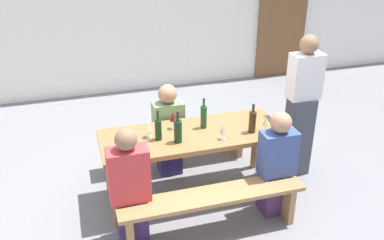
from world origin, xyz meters
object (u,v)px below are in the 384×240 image
seated_guest_near_1 (277,166)px  standing_host (301,109)px  wooden_door (283,19)px  bench_near (212,203)px  seated_guest_near_0 (130,189)px  wine_bottle_0 (252,121)px  wine_glass_0 (148,127)px  wine_bottle_1 (158,129)px  tasting_table (192,141)px  bench_far (176,138)px  wine_bottle_3 (178,131)px  wine_glass_2 (266,121)px  wine_glass_1 (173,117)px  seated_guest_far_0 (169,131)px  wine_bottle_2 (204,116)px

seated_guest_near_1 → standing_host: standing_host is taller
wooden_door → bench_near: wooden_door is taller
bench_near → seated_guest_near_0: (-0.73, 0.15, 0.20)m
wine_bottle_0 → wine_glass_0: (-1.04, 0.19, -0.00)m
wine_bottle_1 → wine_glass_0: wine_bottle_1 is taller
standing_host → seated_guest_near_1: bearing=46.1°
wine_bottle_0 → tasting_table: bearing=166.1°
wine_bottle_0 → standing_host: (0.70, 0.24, -0.06)m
bench_far → tasting_table: bearing=-90.0°
wine_bottle_3 → seated_guest_near_0: size_ratio=0.28×
wooden_door → wine_bottle_3: bearing=-130.6°
wine_bottle_1 → wine_glass_2: (1.09, -0.15, 0.00)m
wine_bottle_3 → wine_glass_1: size_ratio=1.73×
wooden_door → wine_bottle_1: bearing=-133.3°
wine_glass_1 → wine_bottle_1: bearing=-136.9°
wooden_door → seated_guest_near_0: bearing=-132.7°
bench_far → wine_bottle_3: 0.97m
wine_glass_2 → seated_guest_near_0: bearing=-167.5°
wine_bottle_1 → seated_guest_far_0: size_ratio=0.28×
wine_bottle_3 → wine_glass_1: wine_bottle_3 is taller
bench_far → wine_bottle_2: size_ratio=5.38×
wine_bottle_1 → standing_host: size_ratio=0.19×
bench_near → wine_glass_1: bearing=101.1°
wooden_door → standing_host: bearing=-113.3°
wine_bottle_2 → wine_glass_2: wine_bottle_2 is taller
wine_bottle_0 → wine_glass_2: (0.14, -0.03, -0.00)m
wine_bottle_0 → seated_guest_near_0: size_ratio=0.27×
wine_bottle_3 → seated_guest_near_0: seated_guest_near_0 is taller
wine_glass_1 → seated_guest_far_0: (0.03, 0.35, -0.35)m
wine_glass_0 → wine_glass_1: 0.31m
wine_bottle_1 → seated_guest_far_0: 0.67m
wine_bottle_0 → seated_guest_far_0: size_ratio=0.28×
wine_bottle_3 → seated_guest_near_1: 1.03m
bench_near → wine_bottle_0: (0.60, 0.51, 0.52)m
wooden_door → wine_bottle_3: 4.24m
wine_glass_0 → wine_glass_2: wine_glass_2 is taller
wine_glass_1 → wooden_door: bearing=46.9°
wine_bottle_1 → wine_bottle_3: 0.20m
wooden_door → wine_bottle_2: size_ratio=6.37×
tasting_table → bench_near: bearing=-90.0°
seated_guest_near_1 → standing_host: 0.87m
tasting_table → wine_bottle_1: (-0.36, -0.03, 0.20)m
bench_near → wine_bottle_2: size_ratio=5.38×
wooden_door → seated_guest_far_0: 3.77m
seated_guest_far_0 → wine_bottle_0: bearing=47.8°
wine_bottle_2 → standing_host: standing_host is taller
wine_bottle_3 → wine_glass_0: size_ratio=2.02×
wooden_door → wine_glass_0: (-3.02, -3.04, -0.18)m
wine_bottle_2 → standing_host: 1.14m
seated_guest_near_1 → wine_bottle_0: bearing=18.8°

